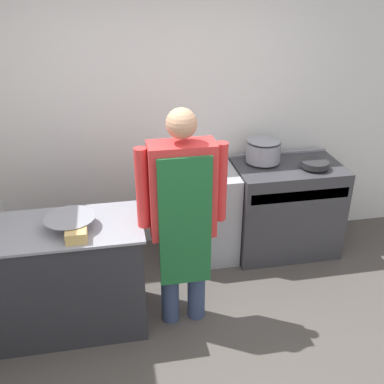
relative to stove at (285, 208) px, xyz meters
name	(u,v)px	position (x,y,z in m)	size (l,w,h in m)	color
wall_back	(169,113)	(-1.06, 0.39, 0.90)	(8.00, 0.05, 2.70)	white
prep_counter	(67,277)	(-2.02, -0.73, -0.01)	(1.19, 0.62, 0.89)	#2D2D33
stove	(285,208)	(0.00, 0.00, 0.00)	(1.00, 0.63, 0.92)	#38383D
fridge_unit	(203,214)	(-0.81, 0.05, -0.01)	(0.61, 0.59, 0.88)	#A8ADB2
person_cook	(183,210)	(-1.15, -0.83, 0.54)	(0.65, 0.24, 1.74)	#38476B
mixing_bowl	(70,222)	(-1.94, -0.76, 0.48)	(0.36, 0.36, 0.09)	gray
plastic_tub	(76,235)	(-1.89, -0.93, 0.48)	(0.14, 0.14, 0.08)	#D8B266
stock_pot	(263,149)	(-0.22, 0.11, 0.58)	(0.32, 0.32, 0.23)	gray
saute_pan	(315,164)	(0.20, -0.11, 0.50)	(0.25, 0.25, 0.05)	#262628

